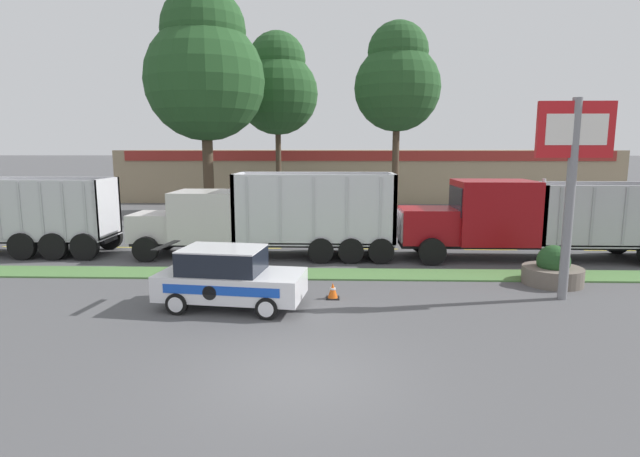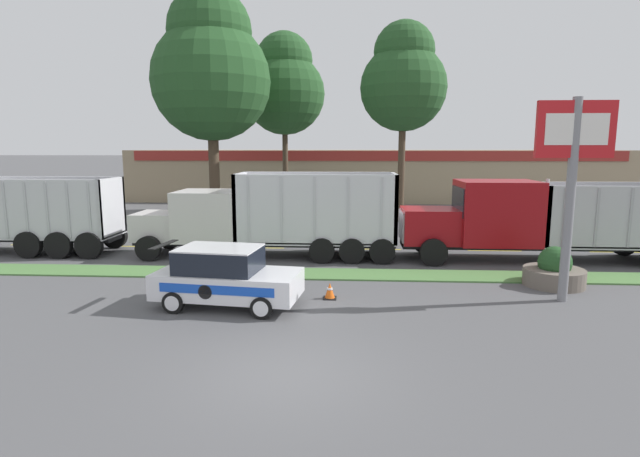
{
  "view_description": "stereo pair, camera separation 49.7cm",
  "coord_description": "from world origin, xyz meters",
  "px_view_note": "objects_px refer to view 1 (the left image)",
  "views": [
    {
      "loc": [
        0.72,
        -9.57,
        4.6
      ],
      "look_at": [
        0.12,
        8.71,
        1.64
      ],
      "focal_mm": 28.0,
      "sensor_mm": 36.0,
      "label": 1
    },
    {
      "loc": [
        1.21,
        -9.55,
        4.6
      ],
      "look_at": [
        0.12,
        8.71,
        1.64
      ],
      "focal_mm": 28.0,
      "sensor_mm": 36.0,
      "label": 2
    }
  ],
  "objects_px": {
    "dump_truck_lead": "(513,219)",
    "stone_planter": "(553,270)",
    "store_sign_post": "(573,161)",
    "rally_car": "(229,277)",
    "dump_truck_trail": "(244,221)",
    "traffic_cone": "(333,291)"
  },
  "relations": [
    {
      "from": "dump_truck_lead",
      "to": "store_sign_post",
      "type": "height_order",
      "value": "store_sign_post"
    },
    {
      "from": "store_sign_post",
      "to": "traffic_cone",
      "type": "relative_size",
      "value": 12.1
    },
    {
      "from": "dump_truck_lead",
      "to": "stone_planter",
      "type": "relative_size",
      "value": 5.85
    },
    {
      "from": "rally_car",
      "to": "stone_planter",
      "type": "distance_m",
      "value": 10.89
    },
    {
      "from": "stone_planter",
      "to": "traffic_cone",
      "type": "distance_m",
      "value": 7.74
    },
    {
      "from": "traffic_cone",
      "to": "dump_truck_lead",
      "type": "bearing_deg",
      "value": 37.96
    },
    {
      "from": "rally_car",
      "to": "traffic_cone",
      "type": "bearing_deg",
      "value": 16.28
    },
    {
      "from": "dump_truck_lead",
      "to": "stone_planter",
      "type": "height_order",
      "value": "dump_truck_lead"
    },
    {
      "from": "store_sign_post",
      "to": "stone_planter",
      "type": "distance_m",
      "value": 4.13
    },
    {
      "from": "dump_truck_trail",
      "to": "store_sign_post",
      "type": "distance_m",
      "value": 12.66
    },
    {
      "from": "rally_car",
      "to": "stone_planter",
      "type": "relative_size",
      "value": 2.2
    },
    {
      "from": "dump_truck_lead",
      "to": "traffic_cone",
      "type": "height_order",
      "value": "dump_truck_lead"
    },
    {
      "from": "dump_truck_lead",
      "to": "traffic_cone",
      "type": "xyz_separation_m",
      "value": [
        -7.42,
        -5.79,
        -1.43
      ]
    },
    {
      "from": "stone_planter",
      "to": "dump_truck_lead",
      "type": "bearing_deg",
      "value": 91.04
    },
    {
      "from": "dump_truck_trail",
      "to": "traffic_cone",
      "type": "distance_m",
      "value": 7.26
    },
    {
      "from": "traffic_cone",
      "to": "store_sign_post",
      "type": "bearing_deg",
      "value": 1.59
    },
    {
      "from": "dump_truck_lead",
      "to": "store_sign_post",
      "type": "bearing_deg",
      "value": -93.55
    },
    {
      "from": "dump_truck_lead",
      "to": "store_sign_post",
      "type": "xyz_separation_m",
      "value": [
        -0.35,
        -5.59,
        2.54
      ]
    },
    {
      "from": "dump_truck_trail",
      "to": "rally_car",
      "type": "xyz_separation_m",
      "value": [
        0.83,
        -6.89,
        -0.66
      ]
    },
    {
      "from": "store_sign_post",
      "to": "traffic_cone",
      "type": "bearing_deg",
      "value": -178.41
    },
    {
      "from": "dump_truck_trail",
      "to": "store_sign_post",
      "type": "xyz_separation_m",
      "value": [
        10.92,
        -5.82,
        2.67
      ]
    },
    {
      "from": "dump_truck_trail",
      "to": "store_sign_post",
      "type": "height_order",
      "value": "store_sign_post"
    }
  ]
}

